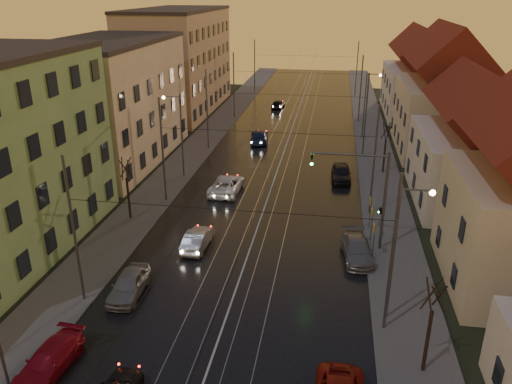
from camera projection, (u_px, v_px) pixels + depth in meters
The scene contains 37 objects.
road at pixel (285, 150), 56.44m from camera, with size 16.00×120.00×0.04m, color black.
sidewalk_left at pixel (199, 146), 57.87m from camera, with size 4.00×120.00×0.15m, color #4C4C4C.
sidewalk_right at pixel (375, 154), 54.97m from camera, with size 4.00×120.00×0.15m, color #4C4C4C.
tram_rail_0 at pixel (265, 149), 56.75m from camera, with size 0.06×120.00×0.03m, color gray.
tram_rail_1 at pixel (278, 149), 56.54m from camera, with size 0.06×120.00×0.03m, color gray.
tram_rail_2 at pixel (291, 150), 56.32m from camera, with size 0.06×120.00×0.03m, color gray.
tram_rail_3 at pixel (304, 151), 56.11m from camera, with size 0.06×120.00×0.03m, color gray.
apartment_left_2 at pixel (110, 104), 51.22m from camera, with size 10.00×20.00×12.00m, color #C0AE94.
apartment_left_3 at pixel (179, 62), 72.76m from camera, with size 10.00×24.00×14.00m, color tan.
house_right_2 at pixel (475, 150), 41.26m from camera, with size 9.18×12.24×9.20m.
house_right_3 at pixel (443, 99), 54.52m from camera, with size 9.18×14.28×11.50m.
house_right_4 at pixel (419, 78), 71.25m from camera, with size 9.18×16.32×10.00m.
catenary_pole_l_1 at pixel (74, 232), 27.67m from camera, with size 0.16×0.16×9.00m, color #595B60.
catenary_pole_r_1 at pixel (392, 257), 25.18m from camera, with size 0.16×0.16×9.00m, color #595B60.
catenary_pole_l_2 at pixel (163, 151), 41.37m from camera, with size 0.16×0.16×9.00m, color #595B60.
catenary_pole_r_2 at pixel (374, 162), 38.88m from camera, with size 0.16×0.16×9.00m, color #595B60.
catenary_pole_l_3 at pixel (207, 110), 55.07m from camera, with size 0.16×0.16×9.00m, color #595B60.
catenary_pole_r_3 at pixel (366, 116), 52.58m from camera, with size 0.16×0.16×9.00m, color #595B60.
catenary_pole_l_4 at pixel (234, 86), 68.77m from camera, with size 0.16×0.16×9.00m, color #595B60.
catenary_pole_r_4 at pixel (361, 90), 66.28m from camera, with size 0.16×0.16×9.00m, color #595B60.
catenary_pole_l_5 at pixel (255, 67), 85.21m from camera, with size 0.16×0.16×9.00m, color #595B60.
catenary_pole_r_5 at pixel (357, 69), 82.72m from camera, with size 0.16×0.16×9.00m, color #595B60.
street_lamp_1 at pixel (401, 241), 25.87m from camera, with size 1.75×0.32×8.00m.
street_lamp_2 at pixel (178, 128), 46.78m from camera, with size 1.75×0.32×8.00m.
street_lamp_3 at pixel (368, 99), 58.75m from camera, with size 1.75×0.32×8.00m.
traffic_light_mast at pixel (370, 188), 33.44m from camera, with size 5.30×0.32×7.20m.
bare_tree_0 at pixel (128, 190), 38.71m from camera, with size 1.09×1.09×5.11m.
bare_tree_1 at pixel (429, 330), 22.97m from camera, with size 1.09×1.09×5.11m.
bare_tree_2 at pixel (385, 149), 48.52m from camera, with size 1.09×1.09×5.11m.
driving_car_1 at pixel (197, 239), 35.11m from camera, with size 1.41×4.05×1.33m, color #AEAFB4.
driving_car_2 at pixel (227, 185), 44.57m from camera, with size 2.42×5.25×1.46m, color silver.
driving_car_3 at pixel (259, 136), 59.10m from camera, with size 2.04×5.02×1.46m, color #19274B.
driving_car_4 at pixel (278, 104), 75.72m from camera, with size 1.55×3.85×1.31m, color black.
parked_left_2 at pixel (49, 361), 23.75m from camera, with size 1.75×4.29×1.25m, color maroon.
parked_left_3 at pixel (129, 284), 29.68m from camera, with size 1.70×4.22×1.44m, color gray.
parked_right_1 at pixel (357, 250), 33.70m from camera, with size 1.88×4.62×1.34m, color gray.
parked_right_2 at pixel (341, 173), 47.34m from camera, with size 1.78×4.42×1.51m, color black.
Camera 1 is at (5.26, -13.85, 17.10)m, focal length 35.00 mm.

